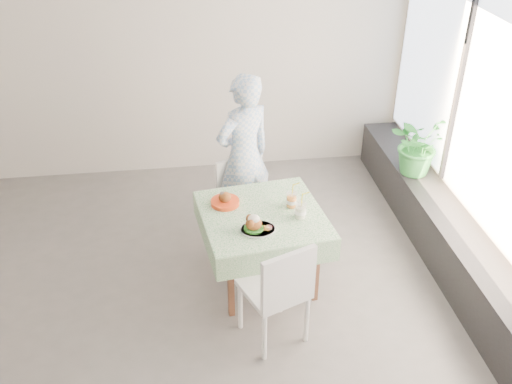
{
  "coord_description": "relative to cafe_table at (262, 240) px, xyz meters",
  "views": [
    {
      "loc": [
        0.39,
        -3.87,
        3.51
      ],
      "look_at": [
        0.95,
        0.27,
        0.94
      ],
      "focal_mm": 40.0,
      "sensor_mm": 36.0,
      "label": 1
    }
  ],
  "objects": [
    {
      "name": "floor",
      "position": [
        -1.0,
        -0.22,
        -0.46
      ],
      "size": [
        6.0,
        6.0,
        0.0
      ],
      "primitive_type": "plane",
      "color": "#5C5A57",
      "rests_on": "ground"
    },
    {
      "name": "wall_back",
      "position": [
        -1.0,
        2.28,
        0.94
      ],
      "size": [
        6.0,
        0.02,
        2.8
      ],
      "primitive_type": "cube",
      "color": "beige",
      "rests_on": "ground"
    },
    {
      "name": "wall_right",
      "position": [
        2.0,
        -0.22,
        0.94
      ],
      "size": [
        0.02,
        5.0,
        2.8
      ],
      "primitive_type": "cube",
      "color": "beige",
      "rests_on": "ground"
    },
    {
      "name": "window_pane",
      "position": [
        1.97,
        -0.22,
        1.19
      ],
      "size": [
        0.01,
        4.8,
        2.18
      ],
      "primitive_type": "cube",
      "color": "#D1E0F9",
      "rests_on": "ground"
    },
    {
      "name": "window_ledge",
      "position": [
        1.8,
        -0.22,
        -0.21
      ],
      "size": [
        0.4,
        4.8,
        0.5
      ],
      "primitive_type": "cube",
      "color": "black",
      "rests_on": "ground"
    },
    {
      "name": "cafe_table",
      "position": [
        0.0,
        0.0,
        0.0
      ],
      "size": [
        1.17,
        1.17,
        0.74
      ],
      "color": "brown",
      "rests_on": "ground"
    },
    {
      "name": "chair_far",
      "position": [
        -0.1,
        0.72,
        -0.2
      ],
      "size": [
        0.52,
        0.52,
        0.84
      ],
      "color": "white",
      "rests_on": "ground"
    },
    {
      "name": "chair_near",
      "position": [
        -0.0,
        -0.71,
        -0.16
      ],
      "size": [
        0.6,
        0.6,
        0.98
      ],
      "color": "white",
      "rests_on": "ground"
    },
    {
      "name": "diner",
      "position": [
        -0.06,
        0.85,
        0.4
      ],
      "size": [
        0.74,
        0.66,
        1.71
      ],
      "primitive_type": "imported",
      "rotation": [
        0.0,
        0.0,
        3.65
      ],
      "color": "#8EB6E3",
      "rests_on": "ground"
    },
    {
      "name": "main_dish",
      "position": [
        -0.09,
        -0.24,
        0.33
      ],
      "size": [
        0.3,
        0.3,
        0.15
      ],
      "color": "white",
      "rests_on": "cafe_table"
    },
    {
      "name": "juice_cup_orange",
      "position": [
        0.27,
        0.08,
        0.35
      ],
      "size": [
        0.1,
        0.1,
        0.28
      ],
      "color": "white",
      "rests_on": "cafe_table"
    },
    {
      "name": "juice_cup_lemonade",
      "position": [
        0.32,
        -0.1,
        0.35
      ],
      "size": [
        0.1,
        0.1,
        0.29
      ],
      "color": "white",
      "rests_on": "cafe_table"
    },
    {
      "name": "second_dish",
      "position": [
        -0.31,
        0.19,
        0.32
      ],
      "size": [
        0.26,
        0.26,
        0.12
      ],
      "color": "red",
      "rests_on": "cafe_table"
    },
    {
      "name": "potted_plant",
      "position": [
        1.77,
        0.94,
        0.37
      ],
      "size": [
        0.78,
        0.75,
        0.66
      ],
      "primitive_type": "imported",
      "rotation": [
        0.0,
        0.0,
        0.53
      ],
      "color": "#2A8036",
      "rests_on": "window_ledge"
    }
  ]
}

